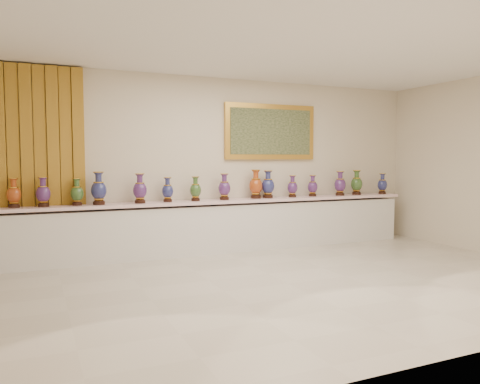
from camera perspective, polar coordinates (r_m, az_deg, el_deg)
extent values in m
plane|color=beige|center=(6.15, 5.92, -11.05)|extent=(8.00, 8.00, 0.00)
plane|color=beige|center=(8.20, -2.76, 3.37)|extent=(8.00, 0.00, 8.00)
plane|color=white|center=(6.10, 6.13, 17.31)|extent=(8.00, 8.00, 0.00)
cube|color=gold|center=(7.58, -24.48, 2.94)|extent=(1.64, 0.14, 2.95)
cube|color=gold|center=(8.60, 3.75, 7.32)|extent=(1.80, 0.06, 1.00)
cube|color=black|center=(8.57, 3.86, 7.33)|extent=(1.62, 0.02, 0.82)
cube|color=white|center=(8.07, -2.14, -4.45)|extent=(7.20, 0.42, 0.81)
cube|color=#FFD6DC|center=(8.00, -2.09, -1.13)|extent=(7.28, 0.48, 0.05)
cylinder|color=black|center=(7.45, -25.82, -1.57)|extent=(0.15, 0.15, 0.04)
cone|color=gold|center=(7.44, -25.83, -1.21)|extent=(0.13, 0.13, 0.03)
ellipsoid|color=maroon|center=(7.43, -25.86, -0.30)|extent=(0.24, 0.24, 0.25)
cylinder|color=gold|center=(7.43, -25.88, 0.51)|extent=(0.14, 0.14, 0.01)
cylinder|color=maroon|center=(7.42, -25.89, 0.94)|extent=(0.08, 0.08, 0.09)
cone|color=maroon|center=(7.42, -25.91, 1.41)|extent=(0.14, 0.14, 0.03)
cylinder|color=gold|center=(7.42, -25.91, 1.54)|extent=(0.14, 0.14, 0.01)
cylinder|color=black|center=(7.41, -22.83, -1.50)|extent=(0.16, 0.16, 0.04)
cone|color=gold|center=(7.41, -22.84, -1.13)|extent=(0.14, 0.14, 0.03)
ellipsoid|color=#280C47|center=(7.40, -22.86, -0.20)|extent=(0.24, 0.24, 0.25)
cylinder|color=gold|center=(7.39, -22.89, 0.64)|extent=(0.14, 0.14, 0.01)
cylinder|color=#280C47|center=(7.39, -22.90, 1.07)|extent=(0.08, 0.08, 0.09)
cone|color=#280C47|center=(7.39, -22.91, 1.56)|extent=(0.14, 0.14, 0.03)
cylinder|color=gold|center=(7.39, -22.92, 1.69)|extent=(0.14, 0.14, 0.01)
cylinder|color=black|center=(7.45, -19.23, -1.39)|extent=(0.15, 0.15, 0.04)
cone|color=gold|center=(7.45, -19.23, -1.05)|extent=(0.13, 0.13, 0.03)
ellipsoid|color=black|center=(7.44, -19.25, -0.18)|extent=(0.24, 0.24, 0.24)
cylinder|color=gold|center=(7.43, -19.27, 0.60)|extent=(0.13, 0.13, 0.01)
cylinder|color=black|center=(7.43, -19.28, 1.00)|extent=(0.08, 0.08, 0.09)
cone|color=black|center=(7.43, -19.29, 1.45)|extent=(0.13, 0.13, 0.03)
cylinder|color=gold|center=(7.43, -19.30, 1.57)|extent=(0.13, 0.13, 0.01)
cylinder|color=black|center=(7.47, -16.80, -1.30)|extent=(0.18, 0.18, 0.05)
cone|color=gold|center=(7.46, -16.81, -0.87)|extent=(0.16, 0.16, 0.03)
ellipsoid|color=#091142|center=(7.45, -16.84, 0.20)|extent=(0.29, 0.29, 0.29)
cylinder|color=gold|center=(7.44, -16.86, 1.15)|extent=(0.16, 0.16, 0.01)
cylinder|color=#091142|center=(7.44, -16.87, 1.64)|extent=(0.09, 0.09, 0.11)
cone|color=#091142|center=(7.44, -16.88, 2.20)|extent=(0.16, 0.16, 0.04)
cylinder|color=gold|center=(7.44, -16.88, 2.35)|extent=(0.16, 0.16, 0.01)
cylinder|color=black|center=(7.55, -12.09, -1.17)|extent=(0.17, 0.17, 0.05)
cone|color=gold|center=(7.55, -12.09, -0.78)|extent=(0.15, 0.15, 0.03)
ellipsoid|color=#280C47|center=(7.54, -12.11, 0.21)|extent=(0.28, 0.28, 0.27)
cylinder|color=gold|center=(7.53, -12.12, 1.08)|extent=(0.15, 0.15, 0.01)
cylinder|color=#280C47|center=(7.53, -12.13, 1.54)|extent=(0.09, 0.09, 0.10)
cone|color=#280C47|center=(7.52, -12.14, 2.05)|extent=(0.15, 0.15, 0.04)
cylinder|color=gold|center=(7.52, -12.14, 2.19)|extent=(0.15, 0.15, 0.01)
cylinder|color=black|center=(7.72, -8.81, -1.04)|extent=(0.14, 0.14, 0.04)
cone|color=gold|center=(7.71, -8.81, -0.71)|extent=(0.12, 0.12, 0.03)
ellipsoid|color=#091142|center=(7.70, -8.82, 0.11)|extent=(0.24, 0.24, 0.23)
cylinder|color=gold|center=(7.70, -8.83, 0.84)|extent=(0.13, 0.13, 0.01)
cylinder|color=#091142|center=(7.69, -8.83, 1.21)|extent=(0.07, 0.07, 0.08)
cone|color=#091142|center=(7.69, -8.83, 1.64)|extent=(0.13, 0.13, 0.03)
cylinder|color=gold|center=(7.69, -8.84, 1.76)|extent=(0.13, 0.13, 0.01)
cylinder|color=black|center=(7.82, -5.44, -0.93)|extent=(0.14, 0.14, 0.04)
cone|color=gold|center=(7.82, -5.44, -0.61)|extent=(0.13, 0.13, 0.03)
ellipsoid|color=black|center=(7.81, -5.44, 0.21)|extent=(0.20, 0.20, 0.24)
cylinder|color=gold|center=(7.80, -5.45, 0.95)|extent=(0.13, 0.13, 0.01)
cylinder|color=black|center=(7.80, -5.45, 1.32)|extent=(0.08, 0.08, 0.09)
cone|color=black|center=(7.80, -5.46, 1.75)|extent=(0.13, 0.13, 0.03)
cylinder|color=gold|center=(7.80, -5.46, 1.87)|extent=(0.13, 0.13, 0.01)
cylinder|color=black|center=(8.01, -1.92, -0.79)|extent=(0.16, 0.16, 0.04)
cone|color=gold|center=(8.00, -1.92, -0.44)|extent=(0.14, 0.14, 0.03)
ellipsoid|color=#280C47|center=(7.99, -1.92, 0.45)|extent=(0.26, 0.26, 0.26)
cylinder|color=gold|center=(7.99, -1.92, 1.24)|extent=(0.14, 0.14, 0.01)
cylinder|color=#280C47|center=(7.98, -1.92, 1.65)|extent=(0.08, 0.08, 0.09)
cone|color=#280C47|center=(7.98, -1.92, 2.11)|extent=(0.14, 0.14, 0.03)
cylinder|color=gold|center=(7.98, -1.92, 2.24)|extent=(0.15, 0.15, 0.01)
cylinder|color=black|center=(8.27, 1.94, -0.61)|extent=(0.18, 0.18, 0.05)
cone|color=gold|center=(8.27, 1.94, -0.23)|extent=(0.16, 0.16, 0.03)
ellipsoid|color=maroon|center=(8.26, 1.94, 0.75)|extent=(0.24, 0.24, 0.30)
cylinder|color=gold|center=(8.25, 1.94, 1.62)|extent=(0.16, 0.16, 0.01)
cylinder|color=maroon|center=(8.25, 1.94, 2.07)|extent=(0.09, 0.09, 0.11)
cone|color=maroon|center=(8.25, 1.94, 2.58)|extent=(0.16, 0.16, 0.04)
cylinder|color=gold|center=(8.25, 1.94, 2.72)|extent=(0.17, 0.17, 0.01)
cylinder|color=black|center=(8.37, 3.43, -0.57)|extent=(0.17, 0.17, 0.05)
cone|color=gold|center=(8.37, 3.43, -0.20)|extent=(0.15, 0.15, 0.03)
ellipsoid|color=#091142|center=(8.36, 3.43, 0.73)|extent=(0.30, 0.30, 0.29)
cylinder|color=gold|center=(8.35, 3.44, 1.56)|extent=(0.16, 0.16, 0.01)
cylinder|color=#091142|center=(8.35, 3.44, 1.99)|extent=(0.09, 0.09, 0.10)
cone|color=#091142|center=(8.35, 3.44, 2.47)|extent=(0.16, 0.16, 0.04)
cylinder|color=gold|center=(8.35, 3.44, 2.60)|extent=(0.16, 0.16, 0.01)
cylinder|color=black|center=(8.60, 6.41, -0.49)|extent=(0.14, 0.14, 0.04)
cone|color=gold|center=(8.60, 6.41, -0.20)|extent=(0.12, 0.12, 0.03)
ellipsoid|color=#280C47|center=(8.59, 6.41, 0.53)|extent=(0.22, 0.22, 0.23)
cylinder|color=gold|center=(8.59, 6.42, 1.18)|extent=(0.13, 0.13, 0.01)
cylinder|color=#280C47|center=(8.59, 6.42, 1.52)|extent=(0.07, 0.07, 0.08)
cone|color=#280C47|center=(8.58, 6.42, 1.90)|extent=(0.13, 0.13, 0.03)
cylinder|color=gold|center=(8.58, 6.43, 2.00)|extent=(0.13, 0.13, 0.01)
cylinder|color=black|center=(8.85, 8.83, -0.38)|extent=(0.14, 0.14, 0.04)
cone|color=gold|center=(8.85, 8.84, -0.10)|extent=(0.12, 0.12, 0.03)
ellipsoid|color=#280C47|center=(8.84, 8.85, 0.60)|extent=(0.22, 0.22, 0.23)
cylinder|color=gold|center=(8.84, 8.85, 1.23)|extent=(0.13, 0.13, 0.01)
cylinder|color=#280C47|center=(8.84, 8.86, 1.56)|extent=(0.07, 0.07, 0.08)
cone|color=#280C47|center=(8.83, 8.86, 1.93)|extent=(0.13, 0.13, 0.03)
cylinder|color=gold|center=(8.83, 8.86, 2.03)|extent=(0.13, 0.13, 0.01)
cylinder|color=black|center=(9.13, 12.09, -0.27)|extent=(0.16, 0.16, 0.05)
cone|color=gold|center=(9.13, 12.09, 0.05)|extent=(0.14, 0.14, 0.03)
ellipsoid|color=#280C47|center=(9.12, 12.10, 0.85)|extent=(0.22, 0.22, 0.27)
cylinder|color=gold|center=(9.12, 12.11, 1.57)|extent=(0.15, 0.15, 0.01)
cylinder|color=#280C47|center=(9.11, 12.12, 1.94)|extent=(0.09, 0.09, 0.10)
cone|color=#280C47|center=(9.11, 12.13, 2.36)|extent=(0.15, 0.15, 0.04)
cylinder|color=gold|center=(9.11, 12.13, 2.47)|extent=(0.15, 0.15, 0.01)
cylinder|color=black|center=(9.41, 14.01, -0.17)|extent=(0.17, 0.17, 0.05)
cone|color=gold|center=(9.41, 14.01, 0.15)|extent=(0.15, 0.15, 0.03)
ellipsoid|color=black|center=(9.40, 14.03, 0.95)|extent=(0.28, 0.28, 0.28)
cylinder|color=gold|center=(9.39, 14.04, 1.67)|extent=(0.15, 0.15, 0.01)
cylinder|color=black|center=(9.39, 14.05, 2.04)|extent=(0.09, 0.09, 0.10)
cone|color=black|center=(9.39, 14.05, 2.45)|extent=(0.15, 0.15, 0.04)
cylinder|color=gold|center=(9.39, 14.06, 2.57)|extent=(0.16, 0.16, 0.01)
cylinder|color=black|center=(9.78, 16.95, -0.09)|extent=(0.14, 0.14, 0.04)
cone|color=gold|center=(9.77, 16.95, 0.17)|extent=(0.13, 0.13, 0.03)
ellipsoid|color=#091142|center=(9.77, 16.96, 0.83)|extent=(0.25, 0.25, 0.24)
cylinder|color=gold|center=(9.76, 16.98, 1.42)|extent=(0.13, 0.13, 0.01)
cylinder|color=#091142|center=(9.76, 16.98, 1.73)|extent=(0.08, 0.08, 0.09)
cone|color=#091142|center=(9.76, 16.99, 2.07)|extent=(0.13, 0.13, 0.03)
cylinder|color=gold|center=(9.76, 16.99, 2.16)|extent=(0.13, 0.13, 0.01)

